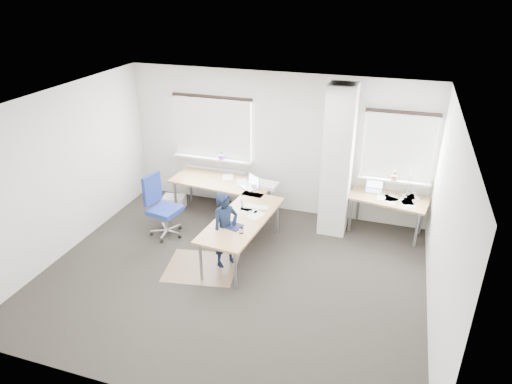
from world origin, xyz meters
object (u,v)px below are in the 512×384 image
(task_chair, at_px, (164,219))
(desk_side, at_px, (388,199))
(person, at_px, (226,230))
(desk_main, at_px, (234,200))

(task_chair, bearing_deg, desk_side, 29.30)
(desk_side, height_order, person, person)
(desk_main, bearing_deg, desk_side, 24.06)
(desk_main, distance_m, desk_side, 2.83)
(desk_main, xyz_separation_m, person, (0.22, -0.98, -0.04))
(desk_side, bearing_deg, task_chair, -150.93)
(desk_main, height_order, person, person)
(task_chair, bearing_deg, person, -10.37)
(person, bearing_deg, task_chair, 102.69)
(task_chair, bearing_deg, desk_main, 29.97)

